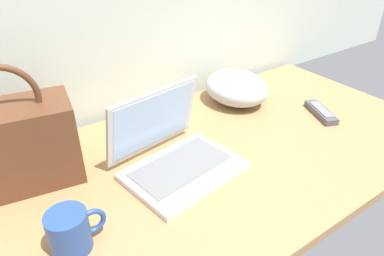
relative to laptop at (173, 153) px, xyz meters
name	(u,v)px	position (x,y,z in m)	size (l,w,h in m)	color
desk	(204,163)	(0.09, -0.02, -0.06)	(1.60, 0.76, 0.03)	#A87A4C
laptop	(173,153)	(0.00, 0.00, 0.00)	(0.34, 0.31, 0.21)	silver
coffee_mug	(70,231)	(-0.33, -0.12, 0.00)	(0.13, 0.09, 0.10)	#26478C
remote_control_near	(321,112)	(0.59, -0.05, -0.03)	(0.11, 0.17, 0.02)	#4C4C51
handbag	(14,145)	(-0.36, 0.18, 0.07)	(0.32, 0.21, 0.33)	#59331E
cushion	(237,88)	(0.41, 0.21, 0.01)	(0.25, 0.22, 0.12)	#B2B7C1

